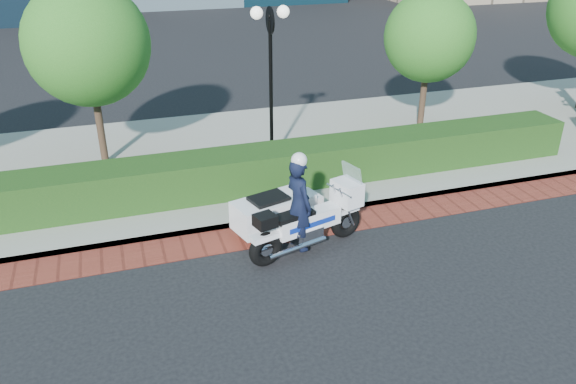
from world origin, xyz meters
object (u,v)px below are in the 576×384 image
object	(u,v)px
lamppost	(271,61)
tree_c	(429,37)
police_motorcycle	(292,212)
tree_b	(87,44)

from	to	relation	value
lamppost	tree_c	xyz separation A→B (m)	(5.50, 1.30, 0.09)
tree_c	police_motorcycle	distance (m)	8.72
tree_c	police_motorcycle	bearing A→B (deg)	-138.65
lamppost	police_motorcycle	distance (m)	4.85
lamppost	tree_b	bearing A→B (deg)	163.89
tree_b	police_motorcycle	world-z (taller)	tree_b
lamppost	police_motorcycle	size ratio (longest dim) A/B	1.50
tree_c	lamppost	bearing A→B (deg)	-166.70
tree_b	police_motorcycle	bearing A→B (deg)	-56.48
lamppost	police_motorcycle	bearing A→B (deg)	-100.86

